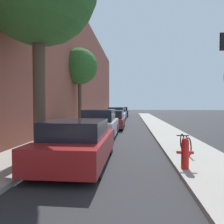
% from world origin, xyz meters
% --- Properties ---
extents(ground_plane, '(120.00, 120.00, 0.00)m').
position_xyz_m(ground_plane, '(0.00, 16.00, 0.00)').
color(ground_plane, '#28282B').
extents(sidewalk_left, '(2.00, 52.00, 0.12)m').
position_xyz_m(sidewalk_left, '(-2.90, 16.00, 0.06)').
color(sidewalk_left, '#9E998E').
rests_on(sidewalk_left, ground).
extents(sidewalk_right, '(2.00, 52.00, 0.12)m').
position_xyz_m(sidewalk_right, '(2.90, 16.00, 0.06)').
color(sidewalk_right, '#9E998E').
rests_on(sidewalk_right, ground).
extents(building_facade_left, '(0.70, 52.00, 10.45)m').
position_xyz_m(building_facade_left, '(-4.25, 16.00, 5.22)').
color(building_facade_left, brown).
rests_on(building_facade_left, ground).
extents(parked_car_red, '(1.84, 4.02, 1.34)m').
position_xyz_m(parked_car_red, '(-0.93, 6.54, 0.65)').
color(parked_car_red, black).
rests_on(parked_car_red, ground).
extents(parked_car_silver, '(1.72, 4.20, 1.55)m').
position_xyz_m(parked_car_silver, '(-1.01, 11.44, 0.73)').
color(parked_car_silver, black).
rests_on(parked_car_silver, ground).
extents(parked_car_maroon, '(1.78, 4.36, 1.38)m').
position_xyz_m(parked_car_maroon, '(-0.80, 16.34, 0.65)').
color(parked_car_maroon, black).
rests_on(parked_car_maroon, ground).
extents(parked_car_white, '(1.71, 4.52, 1.56)m').
position_xyz_m(parked_car_white, '(-0.89, 21.68, 0.73)').
color(parked_car_white, black).
rests_on(parked_car_white, ground).
extents(parked_car_navy, '(1.90, 4.63, 1.37)m').
position_xyz_m(parked_car_navy, '(-0.98, 27.21, 0.66)').
color(parked_car_navy, black).
rests_on(parked_car_navy, ground).
extents(parked_car_black, '(1.86, 4.13, 1.47)m').
position_xyz_m(parked_car_black, '(-0.85, 32.36, 0.70)').
color(parked_car_black, black).
rests_on(parked_car_black, ground).
extents(street_tree_far, '(2.84, 2.84, 6.15)m').
position_xyz_m(street_tree_far, '(-3.46, 16.70, 4.81)').
color(street_tree_far, '#4C3A2B').
rests_on(street_tree_far, sidewalk_left).
extents(fire_hydrant, '(0.43, 0.20, 0.82)m').
position_xyz_m(fire_hydrant, '(2.11, 5.96, 0.54)').
color(fire_hydrant, red).
rests_on(fire_hydrant, sidewalk_right).
extents(bicycle, '(0.44, 1.50, 0.61)m').
position_xyz_m(bicycle, '(2.57, 7.84, 0.44)').
color(bicycle, black).
rests_on(bicycle, sidewalk_right).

